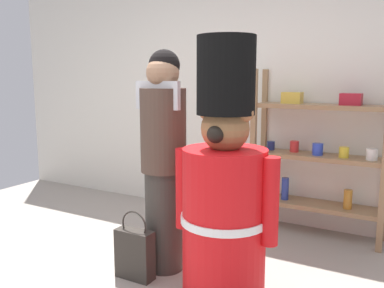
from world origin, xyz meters
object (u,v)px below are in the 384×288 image
merchandise_shelf (318,152)px  teddy_bear_guard (224,194)px  person_shopper (164,156)px  shopping_bag (135,253)px

merchandise_shelf → teddy_bear_guard: (-0.28, -1.42, -0.07)m
teddy_bear_guard → merchandise_shelf: bearing=78.9°
person_shopper → shopping_bag: 0.73m
merchandise_shelf → person_shopper: size_ratio=0.93×
shopping_bag → person_shopper: bearing=67.9°
merchandise_shelf → person_shopper: 1.53m
person_shopper → shopping_bag: (-0.10, -0.24, -0.68)m
teddy_bear_guard → shopping_bag: size_ratio=3.34×
shopping_bag → merchandise_shelf: bearing=58.2°
teddy_bear_guard → person_shopper: 0.61m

